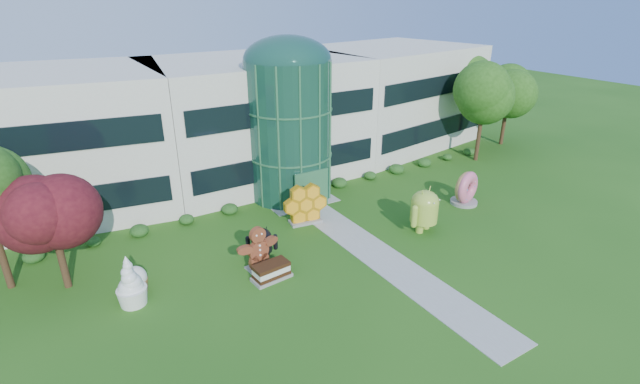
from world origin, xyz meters
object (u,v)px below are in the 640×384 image
android_black (262,241)px  gingerbread (258,248)px  donut (466,188)px  android_green (425,207)px

android_black → gingerbread: (-0.64, -0.96, 0.21)m
donut → gingerbread: gingerbread is taller
android_black → donut: donut is taller
android_green → donut: bearing=-0.7°
android_green → android_black: bearing=150.9°
android_green → gingerbread: 10.85m
donut → gingerbread: (-16.13, -0.03, 0.04)m
android_green → android_black: size_ratio=1.50×
android_green → gingerbread: android_green is taller
android_green → android_black: (-10.12, 2.38, -0.53)m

